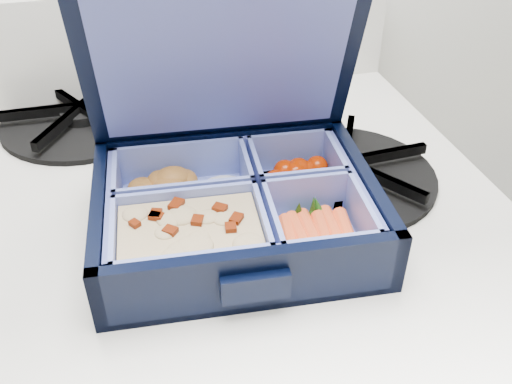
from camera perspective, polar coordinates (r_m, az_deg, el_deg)
name	(u,v)px	position (r m, az deg, el deg)	size (l,w,h in m)	color
bento_box	(236,210)	(0.49, -2.01, -1.77)	(0.24, 0.19, 0.06)	black
burner_grate	(344,167)	(0.58, 8.82, 2.48)	(0.19, 0.19, 0.03)	black
burner_grate_rear	(82,115)	(0.70, -17.05, 7.41)	(0.19, 0.19, 0.02)	black
fork	(235,156)	(0.61, -2.16, 3.63)	(0.02, 0.18, 0.01)	silver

